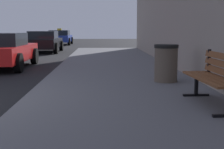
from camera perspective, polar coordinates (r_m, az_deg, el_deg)
name	(u,v)px	position (r m, az deg, el deg)	size (l,w,h in m)	color
sidewalk	(130,103)	(6.08, 3.17, -4.91)	(4.00, 32.00, 0.15)	#5B5B60
bench	(217,75)	(5.75, 17.67, -0.05)	(0.56, 1.76, 0.89)	brown
trash_bin	(166,63)	(8.06, 9.29, 1.97)	(0.58, 0.58, 0.90)	brown
car_red	(1,50)	(12.56, -18.55, 3.98)	(2.02, 4.10, 1.27)	red
car_black	(44,42)	(20.39, -11.69, 5.59)	(1.98, 4.12, 1.27)	black
car_blue	(60,37)	(29.81, -8.99, 6.36)	(2.07, 4.30, 1.43)	#233899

